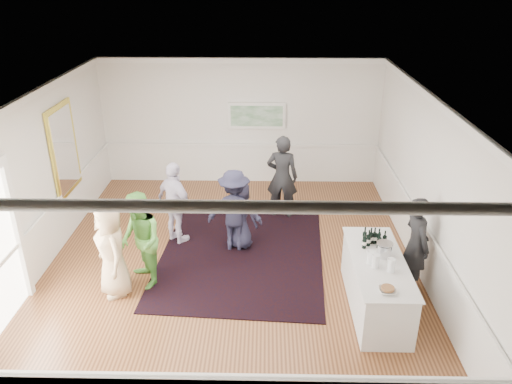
{
  "coord_description": "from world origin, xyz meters",
  "views": [
    {
      "loc": [
        0.63,
        -8.17,
        5.2
      ],
      "look_at": [
        0.46,
        0.2,
        1.39
      ],
      "focal_mm": 35.0,
      "sensor_mm": 36.0,
      "label": 1
    }
  ],
  "objects_px": {
    "guest_tan": "(112,250)",
    "guest_lilac": "(175,203)",
    "serving_table": "(376,284)",
    "guest_green": "(140,241)",
    "guest_navy": "(240,214)",
    "bartender": "(416,245)",
    "ice_bucket": "(384,250)",
    "guest_dark_a": "(234,210)",
    "nut_bowl": "(388,290)",
    "guest_dark_b": "(282,177)"
  },
  "relations": [
    {
      "from": "guest_lilac",
      "to": "guest_dark_a",
      "type": "distance_m",
      "value": 1.22
    },
    {
      "from": "bartender",
      "to": "nut_bowl",
      "type": "height_order",
      "value": "bartender"
    },
    {
      "from": "serving_table",
      "to": "guest_dark_a",
      "type": "relative_size",
      "value": 1.33
    },
    {
      "from": "guest_lilac",
      "to": "ice_bucket",
      "type": "bearing_deg",
      "value": -165.96
    },
    {
      "from": "guest_lilac",
      "to": "guest_dark_a",
      "type": "xyz_separation_m",
      "value": [
        1.2,
        -0.25,
        -0.02
      ]
    },
    {
      "from": "guest_tan",
      "to": "guest_lilac",
      "type": "distance_m",
      "value": 1.95
    },
    {
      "from": "guest_lilac",
      "to": "nut_bowl",
      "type": "height_order",
      "value": "guest_lilac"
    },
    {
      "from": "guest_dark_a",
      "to": "guest_dark_b",
      "type": "xyz_separation_m",
      "value": [
        0.97,
        1.45,
        0.11
      ]
    },
    {
      "from": "serving_table",
      "to": "guest_lilac",
      "type": "xyz_separation_m",
      "value": [
        -3.62,
        2.11,
        0.41
      ]
    },
    {
      "from": "guest_tan",
      "to": "guest_navy",
      "type": "bearing_deg",
      "value": 95.9
    },
    {
      "from": "guest_navy",
      "to": "guest_dark_a",
      "type": "bearing_deg",
      "value": 69.45
    },
    {
      "from": "bartender",
      "to": "guest_tan",
      "type": "xyz_separation_m",
      "value": [
        -5.14,
        -0.23,
        -0.03
      ]
    },
    {
      "from": "guest_navy",
      "to": "nut_bowl",
      "type": "xyz_separation_m",
      "value": [
        2.27,
        -2.79,
        0.22
      ]
    },
    {
      "from": "guest_dark_a",
      "to": "guest_tan",
      "type": "bearing_deg",
      "value": 42.47
    },
    {
      "from": "guest_lilac",
      "to": "nut_bowl",
      "type": "xyz_separation_m",
      "value": [
        3.58,
        -2.95,
        0.08
      ]
    },
    {
      "from": "serving_table",
      "to": "bartender",
      "type": "distance_m",
      "value": 1.02
    },
    {
      "from": "guest_green",
      "to": "guest_lilac",
      "type": "bearing_deg",
      "value": 137.48
    },
    {
      "from": "guest_dark_a",
      "to": "guest_navy",
      "type": "xyz_separation_m",
      "value": [
        0.11,
        0.09,
        -0.12
      ]
    },
    {
      "from": "guest_tan",
      "to": "guest_dark_b",
      "type": "distance_m",
      "value": 4.2
    },
    {
      "from": "serving_table",
      "to": "bartender",
      "type": "bearing_deg",
      "value": 36.37
    },
    {
      "from": "ice_bucket",
      "to": "nut_bowl",
      "type": "xyz_separation_m",
      "value": [
        -0.15,
        -0.97,
        -0.08
      ]
    },
    {
      "from": "bartender",
      "to": "nut_bowl",
      "type": "bearing_deg",
      "value": 136.5
    },
    {
      "from": "serving_table",
      "to": "guest_tan",
      "type": "bearing_deg",
      "value": 175.81
    },
    {
      "from": "nut_bowl",
      "to": "ice_bucket",
      "type": "bearing_deg",
      "value": 81.27
    },
    {
      "from": "guest_green",
      "to": "guest_navy",
      "type": "bearing_deg",
      "value": 99.89
    },
    {
      "from": "guest_tan",
      "to": "guest_lilac",
      "type": "bearing_deg",
      "value": 124.45
    },
    {
      "from": "serving_table",
      "to": "guest_dark_a",
      "type": "bearing_deg",
      "value": 142.43
    },
    {
      "from": "serving_table",
      "to": "guest_green",
      "type": "xyz_separation_m",
      "value": [
        -3.97,
        0.59,
        0.42
      ]
    },
    {
      "from": "guest_dark_b",
      "to": "serving_table",
      "type": "bearing_deg",
      "value": 123.5
    },
    {
      "from": "bartender",
      "to": "guest_tan",
      "type": "bearing_deg",
      "value": 78.72
    },
    {
      "from": "guest_green",
      "to": "bartender",
      "type": "bearing_deg",
      "value": 59.94
    },
    {
      "from": "guest_green",
      "to": "nut_bowl",
      "type": "bearing_deg",
      "value": 40.45
    },
    {
      "from": "nut_bowl",
      "to": "guest_tan",
      "type": "bearing_deg",
      "value": 165.05
    },
    {
      "from": "guest_green",
      "to": "guest_navy",
      "type": "height_order",
      "value": "guest_green"
    },
    {
      "from": "bartender",
      "to": "ice_bucket",
      "type": "xyz_separation_m",
      "value": [
        -0.64,
        -0.42,
        0.14
      ]
    },
    {
      "from": "guest_dark_a",
      "to": "guest_lilac",
      "type": "bearing_deg",
      "value": -7.34
    },
    {
      "from": "ice_bucket",
      "to": "guest_tan",
      "type": "bearing_deg",
      "value": 177.56
    },
    {
      "from": "guest_tan",
      "to": "guest_dark_a",
      "type": "distance_m",
      "value": 2.5
    },
    {
      "from": "serving_table",
      "to": "guest_green",
      "type": "distance_m",
      "value": 4.04
    },
    {
      "from": "guest_green",
      "to": "nut_bowl",
      "type": "relative_size",
      "value": 6.71
    },
    {
      "from": "guest_lilac",
      "to": "guest_navy",
      "type": "height_order",
      "value": "guest_lilac"
    },
    {
      "from": "serving_table",
      "to": "guest_dark_a",
      "type": "height_order",
      "value": "guest_dark_a"
    },
    {
      "from": "serving_table",
      "to": "guest_navy",
      "type": "height_order",
      "value": "guest_navy"
    },
    {
      "from": "bartender",
      "to": "ice_bucket",
      "type": "distance_m",
      "value": 0.78
    },
    {
      "from": "guest_tan",
      "to": "guest_navy",
      "type": "relative_size",
      "value": 1.18
    },
    {
      "from": "bartender",
      "to": "guest_dark_b",
      "type": "relative_size",
      "value": 0.92
    },
    {
      "from": "guest_tan",
      "to": "nut_bowl",
      "type": "height_order",
      "value": "guest_tan"
    },
    {
      "from": "ice_bucket",
      "to": "guest_green",
      "type": "bearing_deg",
      "value": 173.58
    },
    {
      "from": "bartender",
      "to": "guest_dark_a",
      "type": "xyz_separation_m",
      "value": [
        -3.17,
        1.32,
        -0.04
      ]
    },
    {
      "from": "guest_dark_b",
      "to": "nut_bowl",
      "type": "bearing_deg",
      "value": 118.54
    }
  ]
}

